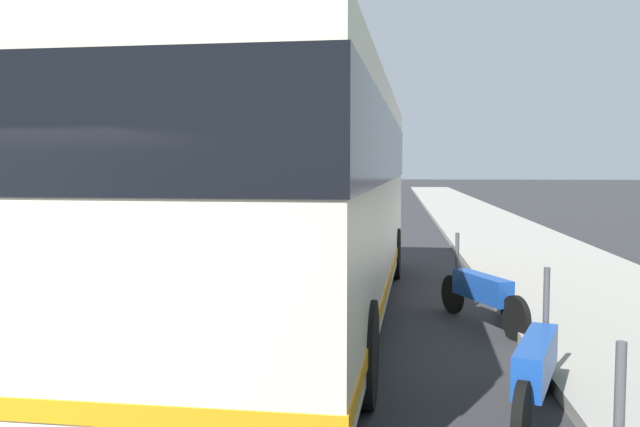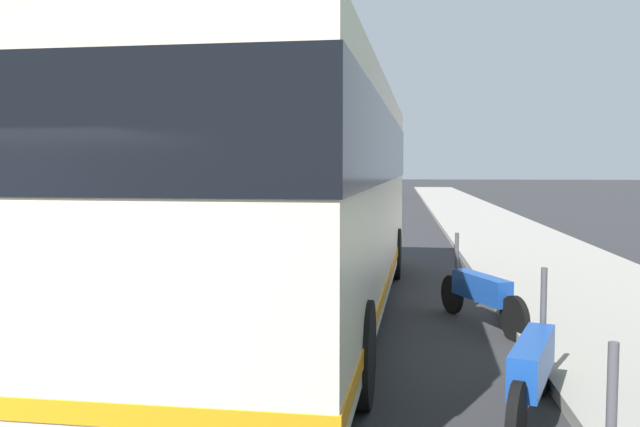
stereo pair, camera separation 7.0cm
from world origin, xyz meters
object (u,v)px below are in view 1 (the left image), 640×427
object	(u,v)px
car_oncoming	(262,208)
car_side_street	(378,187)
car_ahead_same_lane	(325,184)
motorcycle_nearest_curb	(481,293)
motorcycle_mid_row	(536,369)
coach_bus	(305,186)

from	to	relation	value
car_oncoming	car_side_street	size ratio (longest dim) A/B	0.96
car_ahead_same_lane	car_oncoming	bearing A→B (deg)	4.67
motorcycle_nearest_curb	car_ahead_same_lane	distance (m)	45.30
motorcycle_mid_row	car_oncoming	distance (m)	19.31
motorcycle_nearest_curb	car_side_street	size ratio (longest dim) A/B	0.47
motorcycle_mid_row	car_ahead_same_lane	world-z (taller)	car_ahead_same_lane
motorcycle_nearest_curb	car_ahead_same_lane	xyz separation A→B (m)	(44.77, 6.86, 0.27)
car_oncoming	motorcycle_nearest_curb	bearing A→B (deg)	21.18
coach_bus	car_ahead_same_lane	size ratio (longest dim) A/B	2.49
coach_bus	car_oncoming	xyz separation A→B (m)	(14.45, 3.52, -1.24)
motorcycle_nearest_curb	car_oncoming	xyz separation A→B (m)	(14.72, 6.04, 0.24)
motorcycle_mid_row	car_side_street	world-z (taller)	car_side_street
coach_bus	car_ahead_same_lane	world-z (taller)	coach_bus
coach_bus	car_side_street	bearing A→B (deg)	2.06
car_side_street	car_ahead_same_lane	bearing A→B (deg)	42.35
motorcycle_mid_row	car_oncoming	xyz separation A→B (m)	(18.34, 6.06, 0.23)
motorcycle_nearest_curb	car_ahead_same_lane	bearing A→B (deg)	-14.63
motorcycle_nearest_curb	car_ahead_same_lane	size ratio (longest dim) A/B	0.46
motorcycle_mid_row	car_oncoming	size ratio (longest dim) A/B	0.53
coach_bus	motorcycle_mid_row	size ratio (longest dim) A/B	4.99
coach_bus	motorcycle_nearest_curb	bearing A→B (deg)	-93.88
car_side_street	car_ahead_same_lane	xyz separation A→B (m)	(5.68, 4.42, 0.01)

